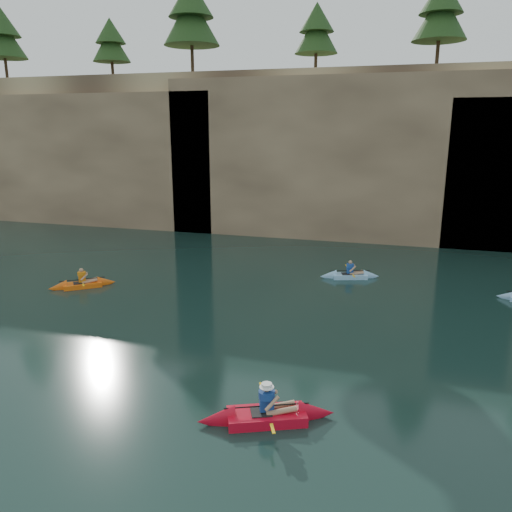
# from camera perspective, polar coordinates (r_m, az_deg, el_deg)

# --- Properties ---
(ground) EXTENTS (160.00, 160.00, 0.00)m
(ground) POSITION_cam_1_polar(r_m,az_deg,el_deg) (16.01, -9.73, -14.47)
(ground) COLOR black
(ground) RESTS_ON ground
(cliff) EXTENTS (70.00, 16.00, 12.00)m
(cliff) POSITION_cam_1_polar(r_m,az_deg,el_deg) (43.01, 7.94, 12.13)
(cliff) COLOR tan
(cliff) RESTS_ON ground
(cliff_slab_west) EXTENTS (26.00, 2.40, 10.56)m
(cliff_slab_west) POSITION_cam_1_polar(r_m,az_deg,el_deg) (43.98, -20.96, 10.44)
(cliff_slab_west) COLOR tan
(cliff_slab_west) RESTS_ON ground
(cliff_slab_center) EXTENTS (24.00, 2.40, 11.40)m
(cliff_slab_center) POSITION_cam_1_polar(r_m,az_deg,el_deg) (35.43, 9.35, 11.10)
(cliff_slab_center) COLOR tan
(cliff_slab_center) RESTS_ON ground
(sea_cave_west) EXTENTS (4.50, 1.00, 4.00)m
(sea_cave_west) POSITION_cam_1_polar(r_m,az_deg,el_deg) (42.59, -18.92, 6.05)
(sea_cave_west) COLOR black
(sea_cave_west) RESTS_ON ground
(sea_cave_center) EXTENTS (3.50, 1.00, 3.20)m
(sea_cave_center) POSITION_cam_1_polar(r_m,az_deg,el_deg) (36.49, -0.46, 4.90)
(sea_cave_center) COLOR black
(sea_cave_center) RESTS_ON ground
(sea_cave_east) EXTENTS (5.00, 1.00, 4.50)m
(sea_cave_east) POSITION_cam_1_polar(r_m,az_deg,el_deg) (35.06, 22.09, 4.52)
(sea_cave_east) COLOR black
(sea_cave_east) RESTS_ON ground
(cliff_pines) EXTENTS (56.00, 6.00, 7.83)m
(cliff_pines) POSITION_cam_1_polar(r_m,az_deg,el_deg) (38.91, 7.27, 26.61)
(cliff_pines) COLOR #193113
(cliff_pines) RESTS_ON cliff
(main_kayaker) EXTENTS (3.77, 2.35, 1.39)m
(main_kayaker) POSITION_cam_1_polar(r_m,az_deg,el_deg) (14.09, 1.21, -17.73)
(main_kayaker) COLOR red
(main_kayaker) RESTS_ON ground
(kayaker_orange) EXTENTS (2.95, 2.55, 1.21)m
(kayaker_orange) POSITION_cam_1_polar(r_m,az_deg,el_deg) (26.19, -19.21, -3.07)
(kayaker_orange) COLOR #FF6410
(kayaker_orange) RESTS_ON ground
(kayaker_ltblue_mid) EXTENTS (3.20, 2.27, 1.19)m
(kayaker_ltblue_mid) POSITION_cam_1_polar(r_m,az_deg,el_deg) (26.67, 10.66, -2.19)
(kayaker_ltblue_mid) COLOR #91C9F4
(kayaker_ltblue_mid) RESTS_ON ground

